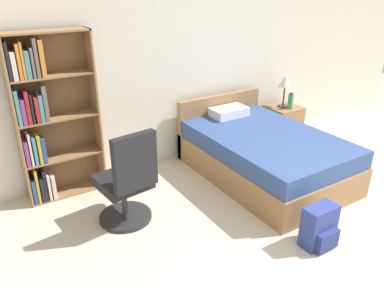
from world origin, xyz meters
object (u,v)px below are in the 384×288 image
(bookshelf, at_px, (46,119))
(table_lamp, at_px, (285,82))
(office_chair, at_px, (127,184))
(water_bottle, at_px, (291,101))
(backpack_blue, at_px, (320,227))
(bed, at_px, (262,153))
(nightstand, at_px, (282,122))

(bookshelf, height_order, table_lamp, bookshelf)
(bookshelf, height_order, office_chair, bookshelf)
(water_bottle, bearing_deg, backpack_blue, -128.44)
(water_bottle, bearing_deg, table_lamp, 96.46)
(table_lamp, bearing_deg, backpack_blue, -126.41)
(table_lamp, distance_m, backpack_blue, 2.71)
(bed, relative_size, table_lamp, 4.15)
(nightstand, xyz_separation_m, table_lamp, (-0.01, 0.02, 0.63))
(nightstand, xyz_separation_m, water_bottle, (0.00, -0.11, 0.37))
(office_chair, relative_size, table_lamp, 2.12)
(office_chair, bearing_deg, table_lamp, 15.95)
(office_chair, relative_size, water_bottle, 4.28)
(office_chair, xyz_separation_m, table_lamp, (2.92, 0.84, 0.43))
(water_bottle, bearing_deg, bed, -150.22)
(bookshelf, relative_size, bed, 0.91)
(nightstand, relative_size, backpack_blue, 1.25)
(water_bottle, relative_size, backpack_blue, 0.59)
(office_chair, height_order, nightstand, office_chair)
(nightstand, bearing_deg, bed, -145.84)
(nightstand, bearing_deg, office_chair, -164.42)
(bed, height_order, nightstand, bed)
(office_chair, bearing_deg, water_bottle, 13.50)
(bookshelf, distance_m, backpack_blue, 3.00)
(bookshelf, relative_size, backpack_blue, 4.46)
(nightstand, height_order, table_lamp, table_lamp)
(water_bottle, bearing_deg, office_chair, -166.50)
(office_chair, bearing_deg, bed, 2.59)
(bookshelf, bearing_deg, water_bottle, -4.23)
(bookshelf, distance_m, office_chair, 1.18)
(backpack_blue, bearing_deg, bookshelf, 129.96)
(nightstand, height_order, backpack_blue, nightstand)
(bed, bearing_deg, backpack_blue, -109.57)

